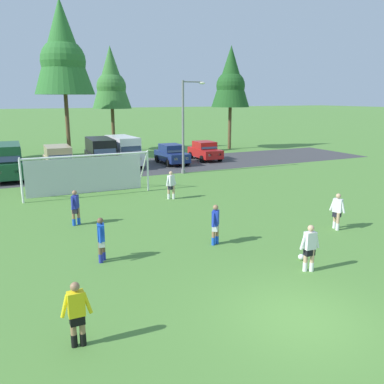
{
  "coord_description": "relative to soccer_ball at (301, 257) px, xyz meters",
  "views": [
    {
      "loc": [
        -6.79,
        -7.48,
        5.77
      ],
      "look_at": [
        1.31,
        9.49,
        1.32
      ],
      "focal_mm": 37.72,
      "sensor_mm": 36.0,
      "label": 1
    }
  ],
  "objects": [
    {
      "name": "soccer_goal",
      "position": [
        -4.93,
        13.77,
        1.18
      ],
      "size": [
        7.45,
        2.07,
        2.57
      ],
      "color": "white",
      "rests_on": "ground"
    },
    {
      "name": "parked_car_slot_far_right",
      "position": [
        4.09,
        21.9,
        0.77
      ],
      "size": [
        2.06,
        4.21,
        1.72
      ],
      "color": "navy",
      "rests_on": "ground"
    },
    {
      "name": "tree_center_back",
      "position": [
        -3.51,
        29.1,
        9.79
      ],
      "size": [
        5.39,
        5.39,
        14.38
      ],
      "color": "brown",
      "rests_on": "ground"
    },
    {
      "name": "street_lamp",
      "position": [
        3.34,
        17.39,
        3.51
      ],
      "size": [
        2.0,
        0.32,
        6.97
      ],
      "color": "slate",
      "rests_on": "ground"
    },
    {
      "name": "player_winger_left",
      "position": [
        -6.63,
        7.73,
        0.71
      ],
      "size": [
        0.5,
        0.65,
        1.64
      ],
      "color": "#936B4C",
      "rests_on": "ground"
    },
    {
      "name": "player_midfield_center",
      "position": [
        -0.81,
        10.31,
        0.71
      ],
      "size": [
        0.73,
        0.38,
        1.64
      ],
      "color": "tan",
      "rests_on": "ground"
    },
    {
      "name": "player_striker_near",
      "position": [
        -0.43,
        -0.86,
        0.71
      ],
      "size": [
        0.73,
        0.26,
        1.64
      ],
      "color": "tan",
      "rests_on": "ground"
    },
    {
      "name": "player_winger_right",
      "position": [
        -2.05,
        2.76,
        0.71
      ],
      "size": [
        0.59,
        0.57,
        1.64
      ],
      "color": "#936B4C",
      "rests_on": "ground"
    },
    {
      "name": "parked_car_slot_right",
      "position": [
        -0.08,
        22.55,
        1.23
      ],
      "size": [
        2.4,
        4.9,
        2.52
      ],
      "color": "silver",
      "rests_on": "ground"
    },
    {
      "name": "player_defender_far",
      "position": [
        -6.55,
        2.98,
        0.71
      ],
      "size": [
        0.3,
        0.72,
        1.64
      ],
      "color": "brown",
      "rests_on": "ground"
    },
    {
      "name": "ground_plane",
      "position": [
        -2.68,
        11.84,
        -0.11
      ],
      "size": [
        400.0,
        400.0,
        0.0
      ],
      "primitive_type": "plane",
      "color": "#518438"
    },
    {
      "name": "parking_lot_strip",
      "position": [
        -2.68,
        21.73,
        -0.11
      ],
      "size": [
        52.0,
        8.4,
        0.01
      ],
      "primitive_type": "cube",
      "color": "#3D3D3F",
      "rests_on": "ground"
    },
    {
      "name": "parked_car_slot_end",
      "position": [
        7.8,
        22.71,
        0.77
      ],
      "size": [
        2.18,
        4.27,
        1.72
      ],
      "color": "red",
      "rests_on": "ground"
    },
    {
      "name": "soccer_ball",
      "position": [
        0.0,
        0.0,
        0.0
      ],
      "size": [
        0.22,
        0.22,
        0.22
      ],
      "color": "white",
      "rests_on": "ground"
    },
    {
      "name": "parked_car_slot_center",
      "position": [
        -5.57,
        20.98,
        1.0
      ],
      "size": [
        2.21,
        4.64,
        2.16
      ],
      "color": "tan",
      "rests_on": "ground"
    },
    {
      "name": "parked_car_slot_center_right",
      "position": [
        -2.16,
        21.8,
        1.23
      ],
      "size": [
        2.38,
        4.89,
        2.52
      ],
      "color": "black",
      "rests_on": "ground"
    },
    {
      "name": "tree_right_edge",
      "position": [
        14.1,
        28.86,
        7.6
      ],
      "size": [
        4.21,
        4.21,
        11.21
      ],
      "color": "brown",
      "rests_on": "ground"
    },
    {
      "name": "tree_mid_right",
      "position": [
        1.75,
        32.62,
        7.43
      ],
      "size": [
        4.11,
        4.11,
        10.96
      ],
      "color": "brown",
      "rests_on": "ground"
    },
    {
      "name": "player_trailing_back",
      "position": [
        3.74,
        2.09,
        0.71
      ],
      "size": [
        0.39,
        0.73,
        1.64
      ],
      "color": "tan",
      "rests_on": "ground"
    },
    {
      "name": "referee",
      "position": [
        -8.24,
        -1.82,
        0.71
      ],
      "size": [
        0.73,
        0.24,
        1.64
      ],
      "color": "#936B4C",
      "rests_on": "ground"
    },
    {
      "name": "parked_car_slot_center_left",
      "position": [
        -9.1,
        20.68,
        1.23
      ],
      "size": [
        2.3,
        4.85,
        2.52
      ],
      "color": "#194C2D",
      "rests_on": "ground"
    }
  ]
}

